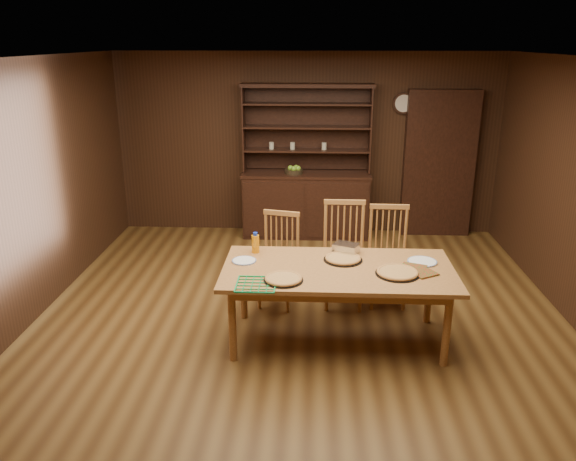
# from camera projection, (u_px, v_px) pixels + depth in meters

# --- Properties ---
(floor) EXTENTS (6.00, 6.00, 0.00)m
(floor) POSITION_uv_depth(u_px,v_px,m) (301.00, 324.00, 5.74)
(floor) COLOR brown
(floor) RESTS_ON ground
(room_shell) EXTENTS (6.00, 6.00, 6.00)m
(room_shell) POSITION_uv_depth(u_px,v_px,m) (302.00, 173.00, 5.22)
(room_shell) COLOR white
(room_shell) RESTS_ON floor
(china_hutch) EXTENTS (1.84, 0.52, 2.17)m
(china_hutch) POSITION_uv_depth(u_px,v_px,m) (306.00, 196.00, 8.14)
(china_hutch) COLOR black
(china_hutch) RESTS_ON floor
(doorway) EXTENTS (1.00, 0.18, 2.10)m
(doorway) POSITION_uv_depth(u_px,v_px,m) (439.00, 164.00, 8.05)
(doorway) COLOR black
(doorway) RESTS_ON floor
(wall_clock) EXTENTS (0.30, 0.05, 0.30)m
(wall_clock) POSITION_uv_depth(u_px,v_px,m) (404.00, 103.00, 7.85)
(wall_clock) COLOR black
(wall_clock) RESTS_ON room_shell
(dining_table) EXTENTS (2.14, 1.07, 0.75)m
(dining_table) POSITION_uv_depth(u_px,v_px,m) (338.00, 275.00, 5.22)
(dining_table) COLOR #B6783F
(dining_table) RESTS_ON floor
(chair_left) EXTENTS (0.50, 0.48, 1.02)m
(chair_left) POSITION_uv_depth(u_px,v_px,m) (279.00, 256.00, 6.04)
(chair_left) COLOR #A86839
(chair_left) RESTS_ON floor
(chair_center) EXTENTS (0.47, 0.45, 1.14)m
(chair_center) POSITION_uv_depth(u_px,v_px,m) (344.00, 250.00, 6.04)
(chair_center) COLOR #A86839
(chair_center) RESTS_ON floor
(chair_right) EXTENTS (0.45, 0.43, 1.08)m
(chair_right) POSITION_uv_depth(u_px,v_px,m) (388.00, 252.00, 6.07)
(chair_right) COLOR #A86839
(chair_right) RESTS_ON floor
(pizza_left) EXTENTS (0.35, 0.35, 0.04)m
(pizza_left) POSITION_uv_depth(u_px,v_px,m) (283.00, 279.00, 4.92)
(pizza_left) COLOR black
(pizza_left) RESTS_ON dining_table
(pizza_right) EXTENTS (0.40, 0.40, 0.04)m
(pizza_right) POSITION_uv_depth(u_px,v_px,m) (397.00, 273.00, 5.05)
(pizza_right) COLOR black
(pizza_right) RESTS_ON dining_table
(pizza_center) EXTENTS (0.37, 0.37, 0.04)m
(pizza_center) POSITION_uv_depth(u_px,v_px,m) (343.00, 259.00, 5.37)
(pizza_center) COLOR black
(pizza_center) RESTS_ON dining_table
(cooling_rack) EXTENTS (0.37, 0.37, 0.02)m
(cooling_rack) POSITION_uv_depth(u_px,v_px,m) (256.00, 284.00, 4.84)
(cooling_rack) COLOR #0B9349
(cooling_rack) RESTS_ON dining_table
(plate_left) EXTENTS (0.23, 0.23, 0.02)m
(plate_left) POSITION_uv_depth(u_px,v_px,m) (244.00, 261.00, 5.34)
(plate_left) COLOR white
(plate_left) RESTS_ON dining_table
(plate_right) EXTENTS (0.28, 0.28, 0.02)m
(plate_right) POSITION_uv_depth(u_px,v_px,m) (422.00, 262.00, 5.32)
(plate_right) COLOR white
(plate_right) RESTS_ON dining_table
(foil_dish) EXTENTS (0.29, 0.25, 0.09)m
(foil_dish) POSITION_uv_depth(u_px,v_px,m) (346.00, 248.00, 5.54)
(foil_dish) COLOR white
(foil_dish) RESTS_ON dining_table
(juice_bottle) EXTENTS (0.07, 0.07, 0.21)m
(juice_bottle) POSITION_uv_depth(u_px,v_px,m) (256.00, 243.00, 5.54)
(juice_bottle) COLOR orange
(juice_bottle) RESTS_ON dining_table
(pot_holder_a) EXTENTS (0.29, 0.29, 0.02)m
(pot_holder_a) POSITION_uv_depth(u_px,v_px,m) (423.00, 273.00, 5.07)
(pot_holder_a) COLOR #AA1314
(pot_holder_a) RESTS_ON dining_table
(pot_holder_b) EXTENTS (0.29, 0.29, 0.02)m
(pot_holder_b) POSITION_uv_depth(u_px,v_px,m) (413.00, 268.00, 5.16)
(pot_holder_b) COLOR #AA1314
(pot_holder_b) RESTS_ON dining_table
(fruit_bowl) EXTENTS (0.26, 0.26, 0.12)m
(fruit_bowl) POSITION_uv_depth(u_px,v_px,m) (294.00, 170.00, 7.96)
(fruit_bowl) COLOR black
(fruit_bowl) RESTS_ON china_hutch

